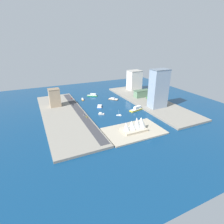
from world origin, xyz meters
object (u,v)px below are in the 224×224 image
object	(u,v)px
catamaran_blue	(100,106)
terminal_long_green	(142,93)
opera_landmark	(135,125)
tower_tall_glass	(159,89)
sedan_silver	(84,115)
ferry_green_doubledeck	(93,95)
pickup_red	(71,98)
barge_flat_brown	(113,99)
apartment_midrise_tan	(55,98)
sailboat_small_white	(119,115)
hotel_broad_white	(134,80)
water_taxi_orange	(83,99)
suv_black	(73,105)
ferry_yellow_fast	(136,109)
taxi_yellow_cab	(87,117)
traffic_light_waterfront	(78,102)
yacht_sleek_gray	(101,114)

from	to	relation	value
catamaran_blue	terminal_long_green	size ratio (longest dim) A/B	0.61
opera_landmark	catamaran_blue	bearing A→B (deg)	-84.49
tower_tall_glass	sedan_silver	xyz separation A→B (m)	(135.15, -18.11, -33.95)
catamaran_blue	tower_tall_glass	world-z (taller)	tower_tall_glass
ferry_green_doubledeck	catamaran_blue	bearing A→B (deg)	81.39
catamaran_blue	ferry_green_doubledeck	bearing A→B (deg)	-98.61
pickup_red	barge_flat_brown	bearing A→B (deg)	157.94
tower_tall_glass	opera_landmark	size ratio (longest dim) A/B	1.94
catamaran_blue	pickup_red	size ratio (longest dim) A/B	4.76
catamaran_blue	apartment_midrise_tan	distance (m)	85.13
sailboat_small_white	opera_landmark	distance (m)	59.82
ferry_green_doubledeck	catamaran_blue	distance (m)	72.11
sailboat_small_white	pickup_red	world-z (taller)	sailboat_small_white
hotel_broad_white	sedan_silver	world-z (taller)	hotel_broad_white
sedan_silver	opera_landmark	xyz separation A→B (m)	(-50.96, 77.05, 6.05)
tower_tall_glass	terminal_long_green	size ratio (longest dim) A/B	2.00
terminal_long_green	water_taxi_orange	bearing A→B (deg)	-19.08
opera_landmark	tower_tall_glass	bearing A→B (deg)	-145.01
catamaran_blue	suv_black	xyz separation A→B (m)	(45.13, -25.23, 2.47)
catamaran_blue	tower_tall_glass	distance (m)	113.86
ferry_yellow_fast	water_taxi_orange	world-z (taller)	ferry_yellow_fast
barge_flat_brown	ferry_green_doubledeck	xyz separation A→B (m)	(32.62, -40.54, 1.39)
ferry_yellow_fast	sedan_silver	world-z (taller)	ferry_yellow_fast
taxi_yellow_cab	traffic_light_waterfront	distance (m)	67.11
sailboat_small_white	hotel_broad_white	world-z (taller)	hotel_broad_white
ferry_green_doubledeck	water_taxi_orange	world-z (taller)	ferry_green_doubledeck
sailboat_small_white	tower_tall_glass	bearing A→B (deg)	-179.97
barge_flat_brown	yacht_sleek_gray	world-z (taller)	yacht_sleek_gray
ferry_green_doubledeck	sailboat_small_white	xyz separation A→B (m)	(-4.76, 122.71, -1.65)
ferry_green_doubledeck	terminal_long_green	world-z (taller)	terminal_long_green
yacht_sleek_gray	apartment_midrise_tan	size ratio (longest dim) A/B	0.36
catamaran_blue	terminal_long_green	bearing A→B (deg)	-173.15
hotel_broad_white	terminal_long_green	xyz separation A→B (m)	(16.70, 59.29, -16.02)
opera_landmark	sedan_silver	bearing A→B (deg)	-56.52
catamaran_blue	taxi_yellow_cab	distance (m)	56.17
suv_black	yacht_sleek_gray	bearing A→B (deg)	119.49
apartment_midrise_tan	taxi_yellow_cab	world-z (taller)	apartment_midrise_tan
hotel_broad_white	pickup_red	distance (m)	161.34
ferry_green_doubledeck	sedan_silver	size ratio (longest dim) A/B	4.62
suv_black	sedan_silver	bearing A→B (deg)	94.71
hotel_broad_white	tower_tall_glass	bearing A→B (deg)	78.14
ferry_green_doubledeck	opera_landmark	world-z (taller)	opera_landmark
hotel_broad_white	pickup_red	size ratio (longest dim) A/B	10.50
barge_flat_brown	sailboat_small_white	size ratio (longest dim) A/B	1.87
water_taxi_orange	apartment_midrise_tan	distance (m)	65.28
ferry_yellow_fast	apartment_midrise_tan	size ratio (longest dim) A/B	0.86
barge_flat_brown	apartment_midrise_tan	distance (m)	121.18
traffic_light_waterfront	opera_landmark	size ratio (longest dim) A/B	0.18
catamaran_blue	yacht_sleek_gray	xyz separation A→B (m)	(10.96, 35.20, 0.03)
catamaran_blue	tower_tall_glass	bearing A→B (deg)	151.55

